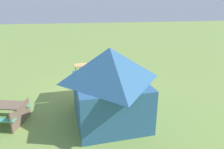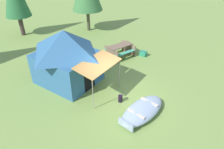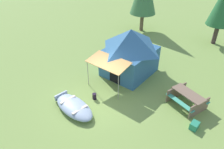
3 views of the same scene
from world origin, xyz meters
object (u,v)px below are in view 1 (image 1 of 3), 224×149
(canvas_cabin_tent, at_px, (110,84))
(beached_rowboat, at_px, (95,76))
(picnic_table, at_px, (2,111))
(fuel_can, at_px, (95,85))

(canvas_cabin_tent, bearing_deg, beached_rowboat, -88.14)
(beached_rowboat, bearing_deg, picnic_table, 46.08)
(picnic_table, xyz_separation_m, fuel_can, (-3.88, -2.87, -0.32))
(beached_rowboat, height_order, canvas_cabin_tent, canvas_cabin_tent)
(picnic_table, relative_size, fuel_can, 5.69)
(canvas_cabin_tent, bearing_deg, fuel_can, -85.22)
(picnic_table, height_order, fuel_can, picnic_table)
(canvas_cabin_tent, xyz_separation_m, picnic_table, (4.16, -0.45, -1.03))
(picnic_table, distance_m, fuel_can, 4.84)
(beached_rowboat, xyz_separation_m, fuel_can, (0.13, 1.30, -0.05))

